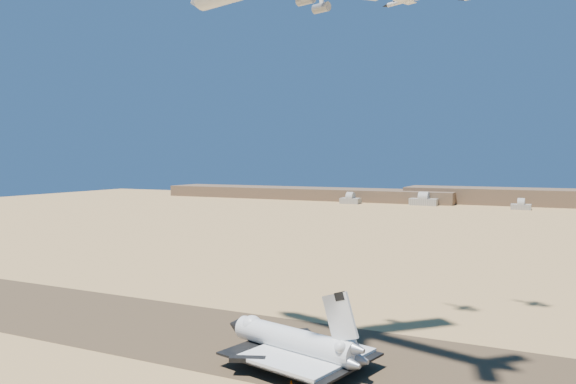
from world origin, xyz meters
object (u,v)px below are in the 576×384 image
at_px(crew_a, 298,378).
at_px(chase_jet_c, 402,1).
at_px(crew_c, 311,380).
at_px(crew_b, 291,384).
at_px(shuttle, 293,343).

relative_size(crew_a, chase_jet_c, 0.13).
relative_size(crew_a, crew_c, 0.97).
bearing_deg(crew_c, crew_a, 43.91).
height_order(crew_b, chase_jet_c, chase_jet_c).
bearing_deg(crew_b, shuttle, -10.18).
height_order(crew_a, chase_jet_c, chase_jet_c).
bearing_deg(shuttle, crew_a, -44.37).
bearing_deg(chase_jet_c, crew_a, -75.13).
distance_m(shuttle, chase_jet_c, 105.33).
bearing_deg(crew_b, chase_jet_c, -42.83).
bearing_deg(crew_a, crew_b, 179.67).
height_order(crew_c, chase_jet_c, chase_jet_c).
relative_size(shuttle, crew_b, 26.13).
height_order(shuttle, crew_c, shuttle).
bearing_deg(crew_c, shuttle, 0.05).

